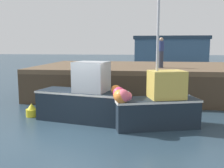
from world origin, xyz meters
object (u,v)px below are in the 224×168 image
at_px(mooring_buoy_foreground, 32,111).
at_px(fishing_boat_near_left, 84,99).
at_px(fishing_boat_near_right, 155,104).
at_px(dockworker, 161,53).

bearing_deg(mooring_buoy_foreground, fishing_boat_near_left, -6.25).
bearing_deg(fishing_boat_near_right, dockworker, 85.26).
distance_m(fishing_boat_near_left, dockworker, 6.11).
bearing_deg(mooring_buoy_foreground, fishing_boat_near_right, -8.70).
bearing_deg(mooring_buoy_foreground, dockworker, 37.12).
bearing_deg(fishing_boat_near_left, mooring_buoy_foreground, 173.75).
distance_m(fishing_boat_near_left, mooring_buoy_foreground, 2.58).
bearing_deg(dockworker, mooring_buoy_foreground, -142.88).
relative_size(fishing_boat_near_left, mooring_buoy_foreground, 6.75).
distance_m(fishing_boat_near_left, fishing_boat_near_right, 3.02).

